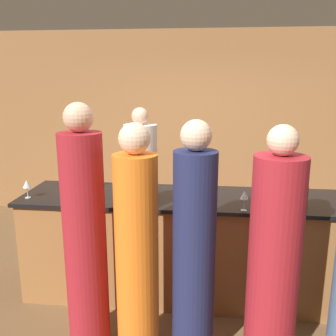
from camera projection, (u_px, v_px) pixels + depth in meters
ground_plane at (195, 293)px, 3.78m from camera, size 14.00×14.00×0.00m
back_wall at (203, 126)px, 5.66m from camera, size 8.00×0.06×2.80m
bar_counter at (195, 246)px, 3.66m from camera, size 3.34×0.79×1.02m
bartender at (141, 187)px, 4.56m from camera, size 0.40×0.40×1.78m
guest_0 at (85, 238)px, 2.87m from camera, size 0.33×0.33×1.95m
guest_1 at (274, 258)px, 2.73m from camera, size 0.38×0.38×1.81m
guest_3 at (137, 252)px, 2.79m from camera, size 0.32×0.32×1.82m
guest_4 at (194, 251)px, 2.76m from camera, size 0.32×0.32×1.84m
wine_bottle_0 at (303, 197)px, 3.19m from camera, size 0.08×0.08×0.28m
wine_bottle_1 at (87, 178)px, 3.78m from camera, size 0.07×0.07×0.28m
ice_bucket at (139, 178)px, 3.82m from camera, size 0.19×0.19×0.21m
wine_glass_0 at (196, 195)px, 3.19m from camera, size 0.08×0.08×0.16m
wine_glass_1 at (281, 200)px, 3.09m from camera, size 0.06×0.06×0.15m
wine_glass_2 at (27, 184)px, 3.48m from camera, size 0.08×0.08×0.17m
wine_glass_3 at (244, 196)px, 3.14m from camera, size 0.07×0.07×0.18m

